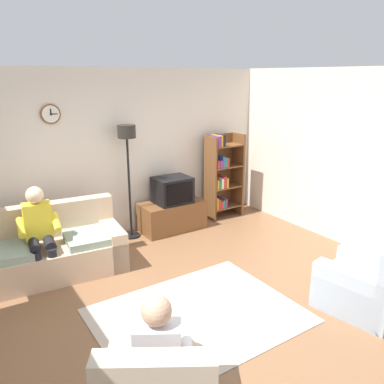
{
  "coord_description": "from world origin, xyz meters",
  "views": [
    {
      "loc": [
        -2.33,
        -3.2,
        2.58
      ],
      "look_at": [
        0.37,
        0.91,
        1.09
      ],
      "focal_mm": 36.22,
      "sensor_mm": 36.0,
      "label": 1
    }
  ],
  "objects_px": {
    "bookshelf": "(221,175)",
    "person_in_left_armchair": "(159,351)",
    "armchair_near_bookshelf": "(366,286)",
    "tv": "(172,190)",
    "couch": "(50,252)",
    "floor_lamp": "(128,151)",
    "person_on_couch": "(39,229)",
    "tv_stand": "(172,216)"
  },
  "relations": [
    {
      "from": "floor_lamp",
      "to": "tv",
      "type": "bearing_deg",
      "value": -9.62
    },
    {
      "from": "tv_stand",
      "to": "floor_lamp",
      "type": "relative_size",
      "value": 0.59
    },
    {
      "from": "tv_stand",
      "to": "tv",
      "type": "bearing_deg",
      "value": -90.0
    },
    {
      "from": "couch",
      "to": "tv",
      "type": "xyz_separation_m",
      "value": [
        2.16,
        0.42,
        0.41
      ]
    },
    {
      "from": "tv_stand",
      "to": "tv",
      "type": "distance_m",
      "value": 0.47
    },
    {
      "from": "couch",
      "to": "person_in_left_armchair",
      "type": "relative_size",
      "value": 1.77
    },
    {
      "from": "couch",
      "to": "floor_lamp",
      "type": "xyz_separation_m",
      "value": [
        1.44,
        0.55,
        1.14
      ]
    },
    {
      "from": "armchair_near_bookshelf",
      "to": "bookshelf",
      "type": "bearing_deg",
      "value": 81.59
    },
    {
      "from": "tv_stand",
      "to": "person_on_couch",
      "type": "xyz_separation_m",
      "value": [
        -2.28,
        -0.56,
        0.45
      ]
    },
    {
      "from": "tv_stand",
      "to": "bookshelf",
      "type": "xyz_separation_m",
      "value": [
        1.11,
        0.07,
        0.55
      ]
    },
    {
      "from": "tv_stand",
      "to": "person_on_couch",
      "type": "bearing_deg",
      "value": -166.22
    },
    {
      "from": "floor_lamp",
      "to": "person_on_couch",
      "type": "relative_size",
      "value": 1.49
    },
    {
      "from": "tv_stand",
      "to": "bookshelf",
      "type": "relative_size",
      "value": 0.7
    },
    {
      "from": "bookshelf",
      "to": "person_in_left_armchair",
      "type": "relative_size",
      "value": 1.4
    },
    {
      "from": "tv",
      "to": "person_on_couch",
      "type": "relative_size",
      "value": 0.48
    },
    {
      "from": "couch",
      "to": "person_on_couch",
      "type": "bearing_deg",
      "value": -136.1
    },
    {
      "from": "tv",
      "to": "person_in_left_armchair",
      "type": "relative_size",
      "value": 0.54
    },
    {
      "from": "bookshelf",
      "to": "floor_lamp",
      "type": "xyz_separation_m",
      "value": [
        -1.84,
        0.03,
        0.65
      ]
    },
    {
      "from": "person_on_couch",
      "to": "tv",
      "type": "bearing_deg",
      "value": 13.19
    },
    {
      "from": "bookshelf",
      "to": "floor_lamp",
      "type": "height_order",
      "value": "floor_lamp"
    },
    {
      "from": "tv_stand",
      "to": "armchair_near_bookshelf",
      "type": "bearing_deg",
      "value": -79.29
    },
    {
      "from": "couch",
      "to": "floor_lamp",
      "type": "relative_size",
      "value": 1.07
    },
    {
      "from": "tv",
      "to": "bookshelf",
      "type": "height_order",
      "value": "bookshelf"
    },
    {
      "from": "floor_lamp",
      "to": "person_in_left_armchair",
      "type": "xyz_separation_m",
      "value": [
        -1.32,
        -3.39,
        -0.85
      ]
    },
    {
      "from": "person_on_couch",
      "to": "person_in_left_armchair",
      "type": "height_order",
      "value": "person_on_couch"
    },
    {
      "from": "tv",
      "to": "person_on_couch",
      "type": "distance_m",
      "value": 2.34
    },
    {
      "from": "floor_lamp",
      "to": "tv_stand",
      "type": "bearing_deg",
      "value": -7.74
    },
    {
      "from": "tv",
      "to": "bookshelf",
      "type": "distance_m",
      "value": 1.12
    },
    {
      "from": "tv",
      "to": "person_on_couch",
      "type": "bearing_deg",
      "value": -166.81
    },
    {
      "from": "tv",
      "to": "armchair_near_bookshelf",
      "type": "height_order",
      "value": "tv"
    },
    {
      "from": "bookshelf",
      "to": "person_on_couch",
      "type": "height_order",
      "value": "bookshelf"
    },
    {
      "from": "floor_lamp",
      "to": "person_in_left_armchair",
      "type": "distance_m",
      "value": 3.73
    },
    {
      "from": "couch",
      "to": "person_in_left_armchair",
      "type": "xyz_separation_m",
      "value": [
        0.12,
        -2.84,
        0.29
      ]
    },
    {
      "from": "bookshelf",
      "to": "floor_lamp",
      "type": "bearing_deg",
      "value": 179.12
    },
    {
      "from": "tv",
      "to": "armchair_near_bookshelf",
      "type": "bearing_deg",
      "value": -79.21
    },
    {
      "from": "couch",
      "to": "tv_stand",
      "type": "bearing_deg",
      "value": 11.72
    },
    {
      "from": "couch",
      "to": "armchair_near_bookshelf",
      "type": "distance_m",
      "value": 3.97
    },
    {
      "from": "tv",
      "to": "armchair_near_bookshelf",
      "type": "xyz_separation_m",
      "value": [
        0.62,
        -3.25,
        -0.43
      ]
    },
    {
      "from": "tv_stand",
      "to": "armchair_near_bookshelf",
      "type": "height_order",
      "value": "armchair_near_bookshelf"
    },
    {
      "from": "bookshelf",
      "to": "armchair_near_bookshelf",
      "type": "height_order",
      "value": "bookshelf"
    },
    {
      "from": "tv_stand",
      "to": "bookshelf",
      "type": "distance_m",
      "value": 1.24
    },
    {
      "from": "tv_stand",
      "to": "tv",
      "type": "relative_size",
      "value": 1.83
    }
  ]
}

